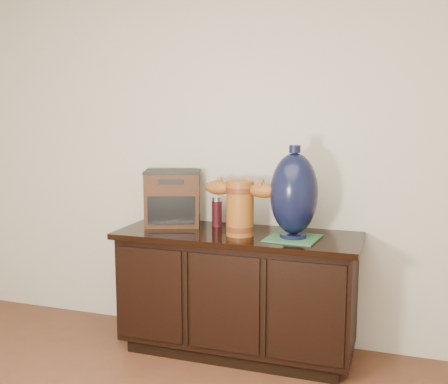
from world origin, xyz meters
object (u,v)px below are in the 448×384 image
(terracotta_vessel, at_px, (240,205))
(tv_radio, at_px, (173,198))
(spray_can, at_px, (217,212))
(sideboard, at_px, (237,292))
(lamp_base, at_px, (294,194))

(terracotta_vessel, relative_size, tv_radio, 1.08)
(tv_radio, distance_m, spray_can, 0.30)
(sideboard, relative_size, terracotta_vessel, 3.17)
(lamp_base, xyz_separation_m, spray_can, (-0.53, 0.18, -0.17))
(sideboard, bearing_deg, spray_can, 142.28)
(tv_radio, bearing_deg, sideboard, -32.08)
(sideboard, distance_m, lamp_base, 0.72)
(spray_can, bearing_deg, tv_radio, -172.60)
(sideboard, distance_m, tv_radio, 0.73)
(tv_radio, bearing_deg, terracotta_vessel, -37.32)
(sideboard, height_order, terracotta_vessel, terracotta_vessel)
(terracotta_vessel, height_order, lamp_base, lamp_base)
(spray_can, bearing_deg, sideboard, -37.72)
(sideboard, relative_size, spray_can, 7.73)
(terracotta_vessel, xyz_separation_m, lamp_base, (0.32, 0.01, 0.08))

